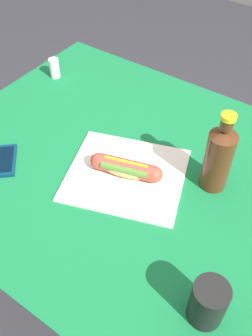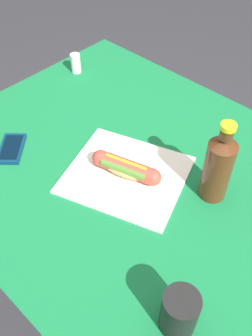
{
  "view_description": "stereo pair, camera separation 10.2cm",
  "coord_description": "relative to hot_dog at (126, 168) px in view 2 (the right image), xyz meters",
  "views": [
    {
      "loc": [
        -0.41,
        0.61,
        1.54
      ],
      "look_at": [
        -0.01,
        0.04,
        0.8
      ],
      "focal_mm": 40.05,
      "sensor_mm": 36.0,
      "label": 1
    },
    {
      "loc": [
        -0.49,
        0.54,
        1.54
      ],
      "look_at": [
        -0.01,
        0.04,
        0.8
      ],
      "focal_mm": 40.05,
      "sensor_mm": 36.0,
      "label": 2
    }
  ],
  "objects": [
    {
      "name": "salt_shaker",
      "position": [
        0.49,
        -0.26,
        0.01
      ],
      "size": [
        0.04,
        0.04,
        0.07
      ],
      "primitive_type": "cylinder",
      "color": "silver",
      "rests_on": "dining_table"
    },
    {
      "name": "cell_phone",
      "position": [
        0.32,
        0.16,
        -0.02
      ],
      "size": [
        0.13,
        0.13,
        0.01
      ],
      "color": "#0A2D4C",
      "rests_on": "dining_table"
    },
    {
      "name": "dining_table",
      "position": [
        0.01,
        -0.04,
        -0.16
      ],
      "size": [
        1.16,
        0.93,
        0.77
      ],
      "color": "brown",
      "rests_on": "ground"
    },
    {
      "name": "paper_wrapper",
      "position": [
        0.0,
        -0.0,
        -0.03
      ],
      "size": [
        0.39,
        0.37,
        0.01
      ],
      "primitive_type": "cube",
      "rotation": [
        0.0,
        0.0,
        0.33
      ],
      "color": "silver",
      "rests_on": "dining_table"
    },
    {
      "name": "soda_bottle",
      "position": [
        -0.21,
        -0.11,
        0.07
      ],
      "size": [
        0.07,
        0.07,
        0.24
      ],
      "color": "#4C2814",
      "rests_on": "dining_table"
    },
    {
      "name": "drinking_cup",
      "position": [
        -0.35,
        0.23,
        0.03
      ],
      "size": [
        0.07,
        0.07,
        0.11
      ],
      "primitive_type": "cylinder",
      "color": "black",
      "rests_on": "dining_table"
    },
    {
      "name": "hot_dog",
      "position": [
        0.0,
        0.0,
        0.0
      ],
      "size": [
        0.2,
        0.1,
        0.05
      ],
      "color": "tan",
      "rests_on": "paper_wrapper"
    },
    {
      "name": "ground_plane",
      "position": [
        0.01,
        -0.04,
        -0.8
      ],
      "size": [
        6.0,
        6.0,
        0.0
      ],
      "primitive_type": "plane",
      "color": "#2D2D33",
      "rests_on": "ground"
    }
  ]
}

